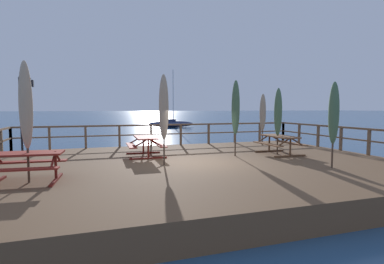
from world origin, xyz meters
name	(u,v)px	position (x,y,z in m)	size (l,w,h in m)	color
ground_plane	(199,181)	(0.00, 0.00, 0.00)	(600.00, 600.00, 0.00)	navy
wooden_deck	(199,171)	(0.00, 0.00, 0.33)	(14.26, 10.36, 0.67)	brown
railing_waterside_far	(166,131)	(0.00, 5.03, 1.41)	(14.06, 0.10, 1.09)	brown
railing_side_right	(354,136)	(6.98, 0.00, 1.40)	(0.10, 10.16, 1.09)	brown
picnic_table_mid_left	(146,142)	(-1.57, 1.90, 1.22)	(1.44, 1.80, 0.78)	maroon
picnic_table_mid_centre	(25,161)	(-5.17, -1.40, 1.22)	(1.89, 1.53, 0.78)	maroon
picnic_table_front_left	(279,141)	(3.76, 0.69, 1.22)	(1.40, 1.84, 0.78)	brown
patio_umbrella_tall_back_right	(164,108)	(-1.30, -0.21, 2.57)	(0.32, 0.32, 3.00)	#4C3828
patio_umbrella_short_front	(26,106)	(-5.09, -1.45, 2.62)	(0.32, 0.32, 3.07)	#4C3828
patio_umbrella_short_mid	(278,112)	(3.71, 0.75, 2.40)	(0.32, 0.32, 2.71)	#4C3828
patio_umbrella_short_back	(236,108)	(1.83, 0.84, 2.57)	(0.32, 0.32, 2.99)	#4C3828
patio_umbrella_tall_mid_right	(334,113)	(3.65, -2.33, 2.40)	(0.32, 0.32, 2.72)	#4C3828
patio_umbrella_tall_mid_left	(263,113)	(4.70, 3.55, 2.34)	(0.32, 0.32, 2.62)	#4C3828
lamp_post_hooked	(24,103)	(-6.26, 4.38, 2.78)	(0.62, 0.42, 3.20)	black
sailboat_distant	(171,123)	(6.42, 29.62, 0.51)	(6.21, 2.76, 7.72)	navy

